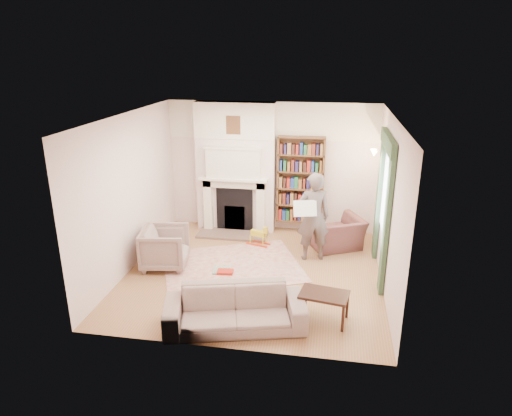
% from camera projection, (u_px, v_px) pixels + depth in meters
% --- Properties ---
extents(floor, '(4.50, 4.50, 0.00)m').
position_uv_depth(floor, '(254.00, 272.00, 8.27)').
color(floor, brown).
rests_on(floor, ground).
extents(ceiling, '(4.50, 4.50, 0.00)m').
position_uv_depth(ceiling, '(253.00, 117.00, 7.34)').
color(ceiling, white).
rests_on(ceiling, wall_back).
extents(wall_back, '(4.50, 0.00, 4.50)m').
position_uv_depth(wall_back, '(271.00, 167.00, 9.90)').
color(wall_back, white).
rests_on(wall_back, floor).
extents(wall_front, '(4.50, 0.00, 4.50)m').
position_uv_depth(wall_front, '(223.00, 254.00, 5.71)').
color(wall_front, white).
rests_on(wall_front, floor).
extents(wall_left, '(0.00, 4.50, 4.50)m').
position_uv_depth(wall_left, '(130.00, 192.00, 8.16)').
color(wall_left, white).
rests_on(wall_left, floor).
extents(wall_right, '(0.00, 4.50, 4.50)m').
position_uv_depth(wall_right, '(389.00, 206.00, 7.45)').
color(wall_right, white).
rests_on(wall_right, floor).
extents(fireplace, '(1.70, 0.58, 2.80)m').
position_uv_depth(fireplace, '(236.00, 169.00, 9.84)').
color(fireplace, white).
rests_on(fireplace, floor).
extents(bookcase, '(1.00, 0.24, 1.85)m').
position_uv_depth(bookcase, '(300.00, 180.00, 9.75)').
color(bookcase, brown).
rests_on(bookcase, floor).
extents(window, '(0.02, 0.90, 1.30)m').
position_uv_depth(window, '(386.00, 196.00, 7.81)').
color(window, silver).
rests_on(window, wall_right).
extents(curtain_left, '(0.07, 0.32, 2.40)m').
position_uv_depth(curtain_left, '(386.00, 224.00, 7.25)').
color(curtain_left, '#314B30').
rests_on(curtain_left, floor).
extents(curtain_right, '(0.07, 0.32, 2.40)m').
position_uv_depth(curtain_right, '(379.00, 197.00, 8.55)').
color(curtain_right, '#314B30').
rests_on(curtain_right, floor).
extents(pelmet, '(0.09, 1.70, 0.24)m').
position_uv_depth(pelmet, '(388.00, 142.00, 7.51)').
color(pelmet, '#314B30').
rests_on(pelmet, wall_right).
extents(wall_sconce, '(0.20, 0.24, 0.24)m').
position_uv_depth(wall_sconce, '(371.00, 156.00, 8.72)').
color(wall_sconce, gold).
rests_on(wall_sconce, wall_right).
extents(rug, '(3.01, 2.71, 0.01)m').
position_uv_depth(rug, '(232.00, 266.00, 8.50)').
color(rug, beige).
rests_on(rug, floor).
extents(armchair_reading, '(1.26, 1.21, 0.64)m').
position_uv_depth(armchair_reading, '(336.00, 233.00, 9.20)').
color(armchair_reading, '#522C2D').
rests_on(armchair_reading, floor).
extents(armchair_left, '(0.94, 0.92, 0.75)m').
position_uv_depth(armchair_left, '(165.00, 248.00, 8.39)').
color(armchair_left, '#A19985').
rests_on(armchair_left, floor).
extents(sofa, '(2.15, 1.26, 0.59)m').
position_uv_depth(sofa, '(235.00, 309.00, 6.57)').
color(sofa, gray).
rests_on(sofa, floor).
extents(man_reading, '(0.71, 0.56, 1.71)m').
position_uv_depth(man_reading, '(313.00, 217.00, 8.54)').
color(man_reading, '#554744').
rests_on(man_reading, floor).
extents(newspaper, '(0.44, 0.23, 0.29)m').
position_uv_depth(newspaper, '(305.00, 208.00, 8.30)').
color(newspaper, white).
rests_on(newspaper, man_reading).
extents(coffee_table, '(0.77, 0.57, 0.45)m').
position_uv_depth(coffee_table, '(323.00, 307.00, 6.75)').
color(coffee_table, '#311A11').
rests_on(coffee_table, floor).
extents(paraffin_heater, '(0.26, 0.26, 0.55)m').
position_uv_depth(paraffin_heater, '(208.00, 218.00, 10.16)').
color(paraffin_heater, '#B7BABF').
rests_on(paraffin_heater, floor).
extents(rocking_horse, '(0.51, 0.32, 0.42)m').
position_uv_depth(rocking_horse, '(258.00, 235.00, 9.35)').
color(rocking_horse, gold).
rests_on(rocking_horse, rug).
extents(board_game, '(0.38, 0.38, 0.03)m').
position_uv_depth(board_game, '(222.00, 270.00, 8.30)').
color(board_game, '#DBC44D').
rests_on(board_game, rug).
extents(game_box_lid, '(0.30, 0.21, 0.05)m').
position_uv_depth(game_box_lid, '(225.00, 272.00, 8.21)').
color(game_box_lid, '#AA1F13').
rests_on(game_box_lid, rug).
extents(comic_annuals, '(0.60, 0.29, 0.02)m').
position_uv_depth(comic_annuals, '(262.00, 286.00, 7.75)').
color(comic_annuals, red).
rests_on(comic_annuals, rug).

